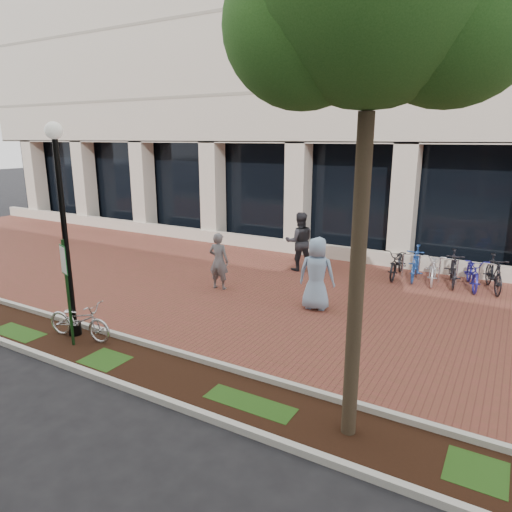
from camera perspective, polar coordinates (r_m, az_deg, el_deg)
The scene contains 12 objects.
ground at distance 13.11m, azimuth 3.94°, elevation -4.88°, with size 120.00×120.00×0.00m, color black.
brick_plaza at distance 13.11m, azimuth 3.94°, elevation -4.86°, with size 40.00×9.00×0.01m, color brown.
planting_strip at distance 9.09m, azimuth -11.32°, elevation -14.35°, with size 40.00×1.50×0.01m, color black.
curb_plaza_side at distance 9.57m, azimuth -8.33°, elevation -12.29°, with size 40.00×0.12×0.12m, color beige.
curb_street_side at distance 8.59m, azimuth -14.75°, elevation -15.95°, with size 40.00×0.12×0.12m, color beige.
parking_sign at distance 10.30m, azimuth -22.67°, elevation -2.71°, with size 0.34×0.07×2.35m.
lamppost at distance 10.60m, azimuth -22.93°, elevation 4.05°, with size 0.36×0.36×4.68m.
locked_bicycle at distance 10.93m, azimuth -21.21°, elevation -7.49°, with size 0.58×1.67×0.88m, color silver.
pedestrian_left at distance 13.41m, azimuth -4.68°, elevation -0.65°, with size 0.62×0.41×1.70m, color slate.
pedestrian_mid at distance 15.34m, azimuth 5.46°, elevation 1.81°, with size 0.96×0.75×1.98m, color #25252A.
pedestrian_right at distance 11.87m, azimuth 7.60°, elevation -2.20°, with size 0.94×0.61×1.92m, color #8CAED1.
bike_rack_cluster at distance 15.08m, azimuth 22.31°, elevation -1.36°, with size 3.58×1.93×1.07m.
Camera 1 is at (5.40, -11.13, 4.35)m, focal length 32.00 mm.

